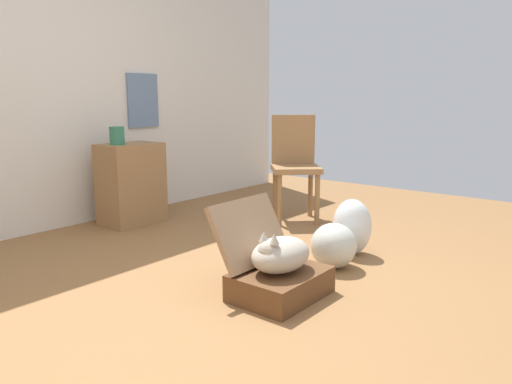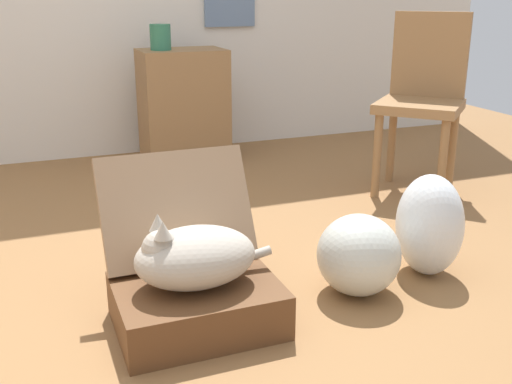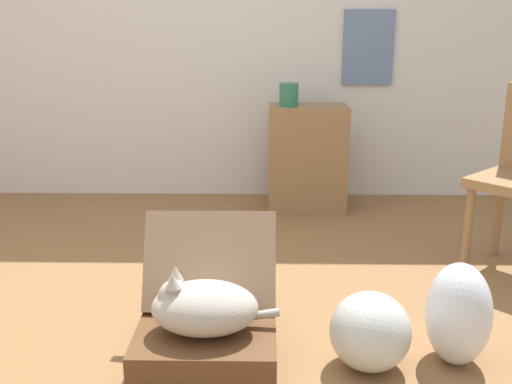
{
  "view_description": "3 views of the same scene",
  "coord_description": "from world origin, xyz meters",
  "views": [
    {
      "loc": [
        -1.86,
        -1.68,
        1.11
      ],
      "look_at": [
        0.41,
        0.15,
        0.54
      ],
      "focal_mm": 34.32,
      "sensor_mm": 36.0,
      "label": 1
    },
    {
      "loc": [
        -0.22,
        -1.89,
        1.06
      ],
      "look_at": [
        0.6,
        0.21,
        0.31
      ],
      "focal_mm": 42.93,
      "sensor_mm": 36.0,
      "label": 2
    },
    {
      "loc": [
        0.47,
        -2.15,
        1.27
      ],
      "look_at": [
        0.42,
        0.4,
        0.53
      ],
      "focal_mm": 42.34,
      "sensor_mm": 36.0,
      "label": 3
    }
  ],
  "objects": [
    {
      "name": "chair",
      "position": [
        1.79,
        0.82,
        0.52
      ],
      "size": [
        0.58,
        0.58,
        0.95
      ],
      "rotation": [
        0.0,
        0.0,
        -0.82
      ],
      "color": "olive",
      "rests_on": "ground"
    },
    {
      "name": "side_table",
      "position": [
        0.75,
        1.85,
        0.36
      ],
      "size": [
        0.52,
        0.35,
        0.71
      ],
      "primitive_type": "cube",
      "color": "olive",
      "rests_on": "ground"
    },
    {
      "name": "plastic_bag_white",
      "position": [
        0.86,
        -0.14,
        0.15
      ],
      "size": [
        0.3,
        0.3,
        0.3
      ],
      "primitive_type": "ellipsoid",
      "color": "silver",
      "rests_on": "ground"
    },
    {
      "name": "ground_plane",
      "position": [
        0.0,
        0.0,
        0.0
      ],
      "size": [
        7.68,
        7.68,
        0.0
      ],
      "primitive_type": "plane",
      "color": "olive",
      "rests_on": "ground"
    },
    {
      "name": "plastic_bag_clear",
      "position": [
        1.19,
        -0.09,
        0.2
      ],
      "size": [
        0.24,
        0.29,
        0.4
      ],
      "primitive_type": "ellipsoid",
      "color": "silver",
      "rests_on": "ground"
    },
    {
      "name": "suitcase_base",
      "position": [
        0.25,
        -0.15,
        0.08
      ],
      "size": [
        0.52,
        0.4,
        0.15
      ],
      "primitive_type": "cube",
      "color": "brown",
      "rests_on": "ground"
    },
    {
      "name": "cat",
      "position": [
        0.24,
        -0.15,
        0.25
      ],
      "size": [
        0.47,
        0.28,
        0.25
      ],
      "color": "#B2A899",
      "rests_on": "suitcase_base"
    },
    {
      "name": "suitcase_lid",
      "position": [
        0.25,
        0.07,
        0.34
      ],
      "size": [
        0.52,
        0.22,
        0.37
      ],
      "primitive_type": "cube",
      "rotation": [
        1.07,
        0.0,
        0.0
      ],
      "color": "#9B7756",
      "rests_on": "suitcase_base"
    },
    {
      "name": "vase_tall",
      "position": [
        0.62,
        1.84,
        0.79
      ],
      "size": [
        0.13,
        0.13,
        0.15
      ],
      "primitive_type": "cylinder",
      "color": "#2D7051",
      "rests_on": "side_table"
    }
  ]
}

